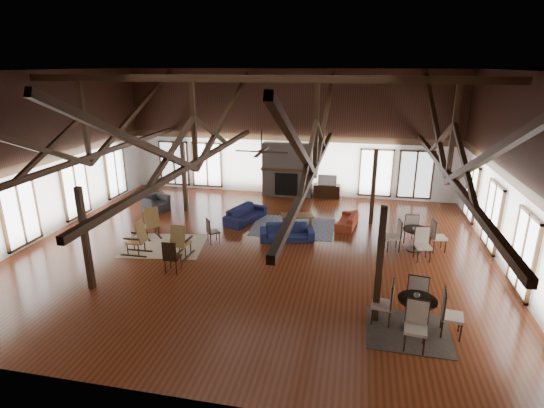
% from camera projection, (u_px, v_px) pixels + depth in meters
% --- Properties ---
extents(floor, '(16.00, 16.00, 0.00)m').
position_uv_depth(floor, '(255.00, 250.00, 14.81)').
color(floor, maroon).
rests_on(floor, ground).
extents(ceiling, '(16.00, 14.00, 0.02)m').
position_uv_depth(ceiling, '(252.00, 70.00, 12.93)').
color(ceiling, black).
rests_on(ceiling, wall_back).
extents(wall_back, '(16.00, 0.02, 6.00)m').
position_uv_depth(wall_back, '(289.00, 134.00, 20.38)').
color(wall_back, white).
rests_on(wall_back, floor).
extents(wall_front, '(16.00, 0.02, 6.00)m').
position_uv_depth(wall_front, '(156.00, 257.00, 7.36)').
color(wall_front, white).
rests_on(wall_front, floor).
extents(wall_left, '(0.02, 14.00, 6.00)m').
position_uv_depth(wall_left, '(40.00, 156.00, 15.40)').
color(wall_left, white).
rests_on(wall_left, floor).
extents(wall_right, '(0.02, 14.00, 6.00)m').
position_uv_depth(wall_right, '(520.00, 179.00, 12.33)').
color(wall_right, white).
rests_on(wall_right, floor).
extents(roof_truss, '(15.60, 14.07, 3.14)m').
position_uv_depth(roof_truss, '(253.00, 135.00, 13.54)').
color(roof_truss, black).
rests_on(roof_truss, wall_back).
extents(post_grid, '(8.16, 7.16, 3.05)m').
position_uv_depth(post_grid, '(254.00, 209.00, 14.33)').
color(post_grid, black).
rests_on(post_grid, floor).
extents(fireplace, '(2.50, 0.69, 2.60)m').
position_uv_depth(fireplace, '(287.00, 170.00, 20.61)').
color(fireplace, '#756459').
rests_on(fireplace, floor).
extents(ceiling_fan, '(1.60, 1.60, 0.75)m').
position_uv_depth(ceiling_fan, '(262.00, 151.00, 12.61)').
color(ceiling_fan, black).
rests_on(ceiling_fan, roof_truss).
extents(sofa_navy_front, '(2.10, 1.24, 0.58)m').
position_uv_depth(sofa_navy_front, '(287.00, 232.00, 15.61)').
color(sofa_navy_front, '#181F43').
rests_on(sofa_navy_front, floor).
extents(sofa_navy_left, '(2.23, 1.45, 0.61)m').
position_uv_depth(sofa_navy_left, '(245.00, 214.00, 17.47)').
color(sofa_navy_left, '#15183B').
rests_on(sofa_navy_left, floor).
extents(sofa_orange, '(1.81, 0.91, 0.51)m').
position_uv_depth(sofa_orange, '(347.00, 220.00, 16.95)').
color(sofa_orange, '#9E371E').
rests_on(sofa_orange, floor).
extents(coffee_table, '(1.37, 0.93, 0.48)m').
position_uv_depth(coffee_table, '(297.00, 216.00, 16.88)').
color(coffee_table, brown).
rests_on(coffee_table, floor).
extents(vase, '(0.19, 0.19, 0.18)m').
position_uv_depth(vase, '(294.00, 212.00, 16.89)').
color(vase, '#B2B2B2').
rests_on(vase, coffee_table).
extents(armchair, '(1.34, 1.28, 0.69)m').
position_uv_depth(armchair, '(155.00, 204.00, 18.67)').
color(armchair, '#29292B').
rests_on(armchair, floor).
extents(side_table_lamp, '(0.48, 0.48, 1.24)m').
position_uv_depth(side_table_lamp, '(152.00, 194.00, 19.58)').
color(side_table_lamp, black).
rests_on(side_table_lamp, floor).
extents(rocking_chair_a, '(1.00, 1.00, 1.19)m').
position_uv_depth(rocking_chair_a, '(151.00, 223.00, 15.73)').
color(rocking_chair_a, olive).
rests_on(rocking_chair_a, floor).
extents(rocking_chair_b, '(0.56, 0.95, 1.19)m').
position_uv_depth(rocking_chair_b, '(180.00, 242.00, 14.09)').
color(rocking_chair_b, olive).
rests_on(rocking_chair_b, floor).
extents(rocking_chair_c, '(0.94, 0.53, 1.20)m').
position_uv_depth(rocking_chair_c, '(138.00, 239.00, 14.33)').
color(rocking_chair_c, olive).
rests_on(rocking_chair_c, floor).
extents(side_chair_a, '(0.56, 0.56, 0.94)m').
position_uv_depth(side_chair_a, '(211.00, 229.00, 15.22)').
color(side_chair_a, black).
rests_on(side_chair_a, floor).
extents(side_chair_b, '(0.45, 0.45, 1.07)m').
position_uv_depth(side_chair_b, '(171.00, 255.00, 13.00)').
color(side_chair_b, black).
rests_on(side_chair_b, floor).
extents(cafe_table_near, '(2.19, 2.19, 1.12)m').
position_uv_depth(cafe_table_near, '(417.00, 308.00, 10.26)').
color(cafe_table_near, black).
rests_on(cafe_table_near, floor).
extents(cafe_table_far, '(2.14, 2.14, 1.09)m').
position_uv_depth(cafe_table_far, '(416.00, 236.00, 14.64)').
color(cafe_table_far, black).
rests_on(cafe_table_far, floor).
extents(cup_near, '(0.18, 0.18, 0.11)m').
position_uv_depth(cup_near, '(417.00, 296.00, 10.24)').
color(cup_near, '#B2B2B2').
rests_on(cup_near, cafe_table_near).
extents(cup_far, '(0.15, 0.15, 0.09)m').
position_uv_depth(cup_far, '(414.00, 228.00, 14.50)').
color(cup_far, '#B2B2B2').
rests_on(cup_far, cafe_table_far).
extents(tv_console, '(1.26, 0.47, 0.63)m').
position_uv_depth(tv_console, '(327.00, 191.00, 20.61)').
color(tv_console, black).
rests_on(tv_console, floor).
extents(television, '(0.90, 0.15, 0.52)m').
position_uv_depth(television, '(327.00, 180.00, 20.43)').
color(television, '#B2B2B2').
rests_on(television, tv_console).
extents(rug_tan, '(3.07, 2.57, 0.01)m').
position_uv_depth(rug_tan, '(165.00, 246.00, 15.16)').
color(rug_tan, '#C5AB89').
rests_on(rug_tan, floor).
extents(rug_navy, '(3.25, 2.46, 0.01)m').
position_uv_depth(rug_navy, '(293.00, 227.00, 16.90)').
color(rug_navy, '#1B284D').
rests_on(rug_navy, floor).
extents(rug_dark, '(2.02, 1.84, 0.01)m').
position_uv_depth(rug_dark, '(408.00, 331.00, 10.31)').
color(rug_dark, black).
rests_on(rug_dark, floor).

